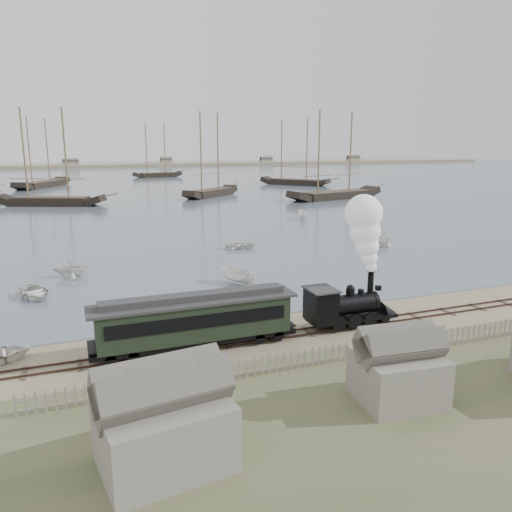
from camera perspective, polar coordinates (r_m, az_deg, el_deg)
name	(u,v)px	position (r m, az deg, el deg)	size (l,w,h in m)	color
ground	(271,326)	(36.06, 1.68, -8.02)	(600.00, 600.00, 0.00)	gray
harbor_water	(102,177)	(201.95, -17.23, 8.63)	(600.00, 336.00, 0.06)	#475765
rail_track	(282,336)	(34.33, 2.97, -9.06)	(120.00, 1.80, 0.16)	#3B2720
picket_fence_west	(209,385)	(28.07, -5.39, -14.44)	(19.00, 0.10, 1.20)	slate
picket_fence_east	(487,340)	(36.99, 24.90, -8.72)	(15.00, 0.10, 1.20)	slate
shed_left	(166,464)	(22.40, -10.30, -22.35)	(5.00, 4.00, 4.10)	slate
shed_mid	(396,400)	(27.43, 15.73, -15.58)	(4.00, 3.50, 3.60)	slate
far_spit	(91,167)	(281.72, -18.35, 9.58)	(500.00, 20.00, 1.80)	gray
locomotive	(363,269)	(35.87, 12.10, -1.44)	(7.23, 2.70, 9.01)	black
passenger_coach	(195,319)	(31.84, -6.97, -7.14)	(13.03, 2.51, 3.16)	black
rowboat_0	(34,292)	(46.13, -24.04, -3.80)	(4.42, 3.16, 0.92)	silver
rowboat_1	(71,268)	(51.74, -20.34, -1.25)	(3.43, 2.96, 1.81)	silver
rowboat_2	(238,275)	(46.20, -2.08, -2.24)	(3.96, 1.49, 1.53)	silver
rowboat_3	(241,245)	(61.64, -1.77, 1.24)	(3.81, 2.72, 0.79)	silver
rowboat_4	(383,239)	(64.79, 14.35, 1.84)	(3.31, 2.86, 1.75)	silver
rowboat_5	(302,215)	(85.43, 5.33, 4.71)	(4.03, 1.52, 1.56)	silver
schooner_2	(47,157)	(112.20, -22.79, 10.44)	(22.23, 5.13, 20.00)	black
schooner_3	(211,155)	(122.01, -5.22, 11.48)	(18.92, 4.37, 20.00)	black
schooner_4	(337,155)	(117.77, 9.19, 11.32)	(25.38, 5.86, 20.00)	black
schooner_5	(295,152)	(155.88, 4.52, 11.77)	(22.17, 5.12, 20.00)	black
schooner_7	(40,152)	(159.75, -23.49, 10.80)	(24.00, 5.54, 20.00)	black
schooner_8	(157,150)	(193.40, -11.30, 11.77)	(18.34, 4.23, 20.00)	black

